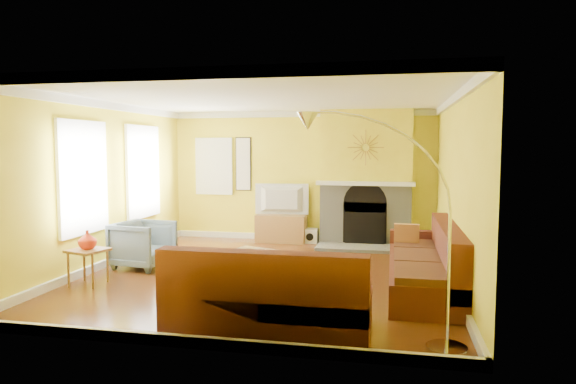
% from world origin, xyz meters
% --- Properties ---
extents(floor, '(5.50, 6.00, 0.02)m').
position_xyz_m(floor, '(0.00, 0.00, -0.01)').
color(floor, brown).
rests_on(floor, ground).
extents(ceiling, '(5.50, 6.00, 0.02)m').
position_xyz_m(ceiling, '(0.00, 0.00, 2.71)').
color(ceiling, white).
rests_on(ceiling, ground).
extents(wall_back, '(5.50, 0.02, 2.70)m').
position_xyz_m(wall_back, '(0.00, 3.01, 1.35)').
color(wall_back, yellow).
rests_on(wall_back, ground).
extents(wall_front, '(5.50, 0.02, 2.70)m').
position_xyz_m(wall_front, '(0.00, -3.01, 1.35)').
color(wall_front, yellow).
rests_on(wall_front, ground).
extents(wall_left, '(0.02, 6.00, 2.70)m').
position_xyz_m(wall_left, '(-2.76, 0.00, 1.35)').
color(wall_left, yellow).
rests_on(wall_left, ground).
extents(wall_right, '(0.02, 6.00, 2.70)m').
position_xyz_m(wall_right, '(2.76, 0.00, 1.35)').
color(wall_right, yellow).
rests_on(wall_right, ground).
extents(baseboard, '(5.50, 6.00, 0.12)m').
position_xyz_m(baseboard, '(0.00, 0.00, 0.06)').
color(baseboard, white).
rests_on(baseboard, floor).
extents(crown_molding, '(5.50, 6.00, 0.12)m').
position_xyz_m(crown_molding, '(0.00, 0.00, 2.64)').
color(crown_molding, white).
rests_on(crown_molding, ceiling).
extents(window_left_near, '(0.06, 1.22, 1.72)m').
position_xyz_m(window_left_near, '(-2.72, 1.30, 1.50)').
color(window_left_near, white).
rests_on(window_left_near, wall_left).
extents(window_left_far, '(0.06, 1.22, 1.72)m').
position_xyz_m(window_left_far, '(-2.72, -0.60, 1.50)').
color(window_left_far, white).
rests_on(window_left_far, wall_left).
extents(window_back, '(0.82, 0.06, 1.22)m').
position_xyz_m(window_back, '(-1.90, 2.96, 1.55)').
color(window_back, white).
rests_on(window_back, wall_back).
extents(wall_art, '(0.34, 0.04, 1.14)m').
position_xyz_m(wall_art, '(-1.25, 2.97, 1.60)').
color(wall_art, white).
rests_on(wall_art, wall_back).
extents(fireplace, '(1.80, 0.40, 2.70)m').
position_xyz_m(fireplace, '(1.35, 2.80, 1.35)').
color(fireplace, gray).
rests_on(fireplace, floor).
extents(mantel, '(1.92, 0.22, 0.08)m').
position_xyz_m(mantel, '(1.35, 2.56, 1.25)').
color(mantel, white).
rests_on(mantel, fireplace).
extents(hearth, '(1.80, 0.70, 0.06)m').
position_xyz_m(hearth, '(1.35, 2.25, 0.03)').
color(hearth, gray).
rests_on(hearth, floor).
extents(sunburst, '(0.70, 0.04, 0.70)m').
position_xyz_m(sunburst, '(1.35, 2.57, 1.95)').
color(sunburst, olive).
rests_on(sunburst, fireplace).
extents(rug, '(2.40, 1.80, 0.02)m').
position_xyz_m(rug, '(0.24, -0.26, 0.01)').
color(rug, beige).
rests_on(rug, floor).
extents(sectional_sofa, '(3.28, 3.73, 0.90)m').
position_xyz_m(sectional_sofa, '(1.11, -0.84, 0.45)').
color(sectional_sofa, '#5B281D').
rests_on(sectional_sofa, floor).
extents(coffee_table, '(1.31, 1.31, 0.40)m').
position_xyz_m(coffee_table, '(-0.12, -0.44, 0.20)').
color(coffee_table, white).
rests_on(coffee_table, floor).
extents(media_console, '(1.03, 0.46, 0.57)m').
position_xyz_m(media_console, '(-0.36, 2.71, 0.28)').
color(media_console, olive).
rests_on(media_console, floor).
extents(tv, '(1.12, 0.27, 0.64)m').
position_xyz_m(tv, '(-0.36, 2.71, 0.88)').
color(tv, black).
rests_on(tv, media_console).
extents(subwoofer, '(0.29, 0.29, 0.29)m').
position_xyz_m(subwoofer, '(0.25, 2.74, 0.14)').
color(subwoofer, white).
rests_on(subwoofer, floor).
extents(armchair, '(0.94, 0.92, 0.76)m').
position_xyz_m(armchair, '(-2.09, 0.05, 0.38)').
color(armchair, slate).
rests_on(armchair, floor).
extents(side_table, '(0.58, 0.58, 0.52)m').
position_xyz_m(side_table, '(-2.35, -1.09, 0.26)').
color(side_table, olive).
rests_on(side_table, floor).
extents(vase, '(0.29, 0.29, 0.27)m').
position_xyz_m(vase, '(-2.35, -1.09, 0.65)').
color(vase, red).
rests_on(vase, side_table).
extents(book, '(0.25, 0.31, 0.03)m').
position_xyz_m(book, '(-0.27, -0.34, 0.42)').
color(book, white).
rests_on(book, coffee_table).
extents(arc_lamp, '(1.44, 0.36, 2.29)m').
position_xyz_m(arc_lamp, '(1.78, -2.60, 1.14)').
color(arc_lamp, silver).
rests_on(arc_lamp, floor).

